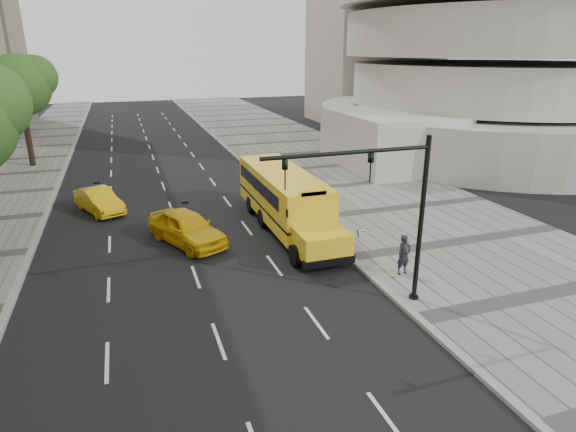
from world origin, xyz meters
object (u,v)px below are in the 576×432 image
object	(u,v)px
taxi_far	(99,201)
pedestrian	(404,255)
tree_c	(20,85)
school_bus	(284,196)
taxi_near	(187,228)
traffic_signal	(388,204)

from	to	relation	value
taxi_far	pedestrian	bearing A→B (deg)	-70.60
tree_c	school_bus	bearing A→B (deg)	-52.93
school_bus	pedestrian	xyz separation A→B (m)	(2.82, -7.39, -0.74)
school_bus	pedestrian	size ratio (longest dim) A/B	6.62
tree_c	school_bus	distance (m)	25.19
tree_c	taxi_near	distance (m)	23.28
tree_c	taxi_far	size ratio (longest dim) A/B	2.08
school_bus	taxi_near	bearing A→B (deg)	-172.53
taxi_near	taxi_far	distance (m)	7.83
traffic_signal	taxi_far	bearing A→B (deg)	123.88
school_bus	taxi_far	xyz separation A→B (m)	(-9.55, 5.88, -1.06)
tree_c	taxi_far	xyz separation A→B (m)	(5.36, -13.85, -5.80)
taxi_near	tree_c	bearing A→B (deg)	90.22
tree_c	school_bus	xyz separation A→B (m)	(14.91, -19.74, -4.73)
taxi_far	traffic_signal	distance (m)	18.68
taxi_near	taxi_far	size ratio (longest dim) A/B	1.15
taxi_near	traffic_signal	world-z (taller)	traffic_signal
tree_c	school_bus	size ratio (longest dim) A/B	0.76
traffic_signal	taxi_near	bearing A→B (deg)	124.67
taxi_near	taxi_far	bearing A→B (deg)	97.87
school_bus	tree_c	bearing A→B (deg)	127.07
school_bus	taxi_near	world-z (taller)	school_bus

